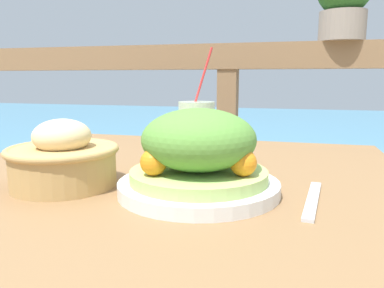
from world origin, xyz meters
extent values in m
cube|color=olive|center=(0.00, 0.00, 0.69)|extent=(0.90, 0.96, 0.04)
cube|color=olive|center=(-0.39, 0.42, 0.33)|extent=(0.06, 0.06, 0.67)
cube|color=olive|center=(0.39, 0.42, 0.33)|extent=(0.06, 0.06, 0.67)
cube|color=brown|center=(0.00, 0.78, 0.96)|extent=(2.80, 0.08, 0.09)
cube|color=brown|center=(0.00, 0.78, 0.46)|extent=(0.07, 0.07, 0.92)
cube|color=teal|center=(0.00, 3.28, 0.21)|extent=(12.00, 4.00, 0.42)
cylinder|color=silver|center=(0.09, -0.05, 0.72)|extent=(0.25, 0.25, 0.02)
cylinder|color=#A8C66B|center=(0.09, -0.05, 0.74)|extent=(0.22, 0.22, 0.02)
ellipsoid|color=#568E38|center=(0.09, -0.05, 0.79)|extent=(0.18, 0.18, 0.10)
sphere|color=orange|center=(0.17, -0.07, 0.77)|extent=(0.04, 0.04, 0.04)
sphere|color=orange|center=(0.05, 0.01, 0.77)|extent=(0.04, 0.04, 0.04)
sphere|color=orange|center=(0.04, -0.10, 0.77)|extent=(0.04, 0.04, 0.04)
cylinder|color=beige|center=(0.03, 0.17, 0.77)|extent=(0.08, 0.08, 0.13)
cylinder|color=red|center=(0.03, 0.18, 0.85)|extent=(0.07, 0.02, 0.21)
cylinder|color=tan|center=(-0.13, -0.07, 0.74)|extent=(0.17, 0.17, 0.07)
torus|color=tan|center=(-0.13, -0.07, 0.77)|extent=(0.18, 0.18, 0.01)
ellipsoid|color=beige|center=(-0.13, -0.07, 0.79)|extent=(0.09, 0.09, 0.06)
cylinder|color=gray|center=(0.38, 0.78, 1.06)|extent=(0.15, 0.15, 0.10)
cube|color=silver|center=(0.27, -0.04, 0.71)|extent=(0.04, 0.18, 0.00)
camera|label=1|loc=(0.23, -0.60, 0.89)|focal=35.00mm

